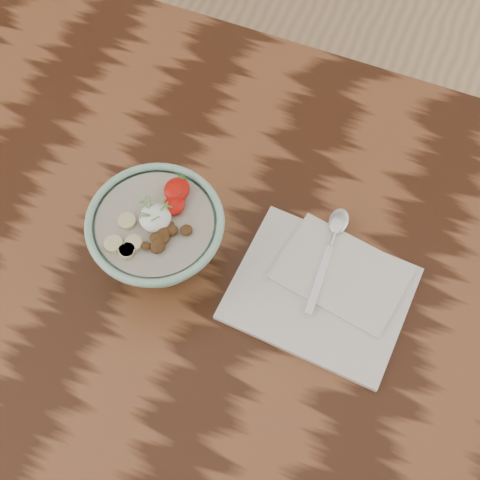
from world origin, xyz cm
name	(u,v)px	position (x,y,z in cm)	size (l,w,h in cm)	color
table	(128,260)	(0.00, 0.00, 65.70)	(160.00, 90.00, 75.00)	#34190D
breakfast_bowl	(158,236)	(7.60, -0.84, 81.26)	(18.60, 18.60, 12.15)	#8CBCA4
napkin	(325,289)	(31.28, 2.65, 75.62)	(25.20, 21.52, 1.48)	silver
spoon	(334,235)	(29.86, 10.64, 76.86)	(3.12, 17.54, 0.92)	silver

